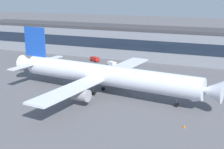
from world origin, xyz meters
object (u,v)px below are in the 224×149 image
(airliner, at_px, (104,75))
(baggage_tug, at_px, (112,64))
(follow_me_car, at_px, (95,59))
(traffic_cone_0, at_px, (184,126))

(airliner, height_order, baggage_tug, airliner)
(airliner, xyz_separation_m, baggage_tug, (-11.77, 33.26, -4.63))
(baggage_tug, distance_m, follow_me_car, 11.38)
(baggage_tug, distance_m, traffic_cone_0, 60.96)
(follow_me_car, bearing_deg, airliner, -60.43)
(baggage_tug, height_order, follow_me_car, same)
(airliner, xyz_separation_m, traffic_cone_0, (26.11, -14.51, -5.37))
(airliner, bearing_deg, baggage_tug, 109.48)
(baggage_tug, xyz_separation_m, traffic_cone_0, (37.87, -47.77, -0.73))
(baggage_tug, bearing_deg, airliner, -70.52)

